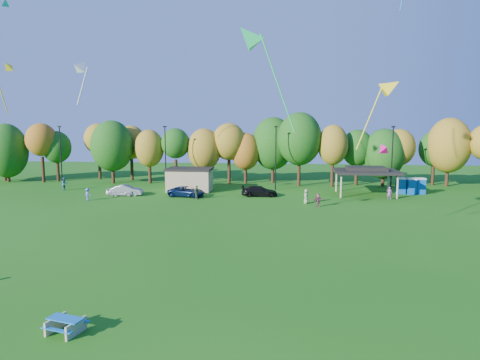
# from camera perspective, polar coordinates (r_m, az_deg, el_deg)

# --- Properties ---
(ground) EXTENTS (160.00, 160.00, 0.00)m
(ground) POSITION_cam_1_polar(r_m,az_deg,el_deg) (22.92, -2.63, -16.97)
(ground) COLOR #19600F
(ground) RESTS_ON ground
(tree_line) EXTENTS (93.57, 10.55, 11.15)m
(tree_line) POSITION_cam_1_polar(r_m,az_deg,el_deg) (66.35, 2.27, 4.50)
(tree_line) COLOR black
(tree_line) RESTS_ON ground
(lamp_posts) EXTENTS (64.50, 0.25, 9.09)m
(lamp_posts) POSITION_cam_1_polar(r_m,az_deg,el_deg) (60.79, 4.79, 3.23)
(lamp_posts) COLOR black
(lamp_posts) RESTS_ON ground
(utility_building) EXTENTS (6.30, 4.30, 3.25)m
(utility_building) POSITION_cam_1_polar(r_m,az_deg,el_deg) (60.58, -6.71, 0.09)
(utility_building) COLOR tan
(utility_building) RESTS_ON ground
(pavilion) EXTENTS (8.20, 6.20, 3.77)m
(pavilion) POSITION_cam_1_polar(r_m,az_deg,el_deg) (58.96, 16.45, 1.18)
(pavilion) COLOR tan
(pavilion) RESTS_ON ground
(porta_potties) EXTENTS (3.75, 1.59, 2.18)m
(porta_potties) POSITION_cam_1_polar(r_m,az_deg,el_deg) (62.02, 21.82, -0.74)
(porta_potties) COLOR #0C4EA5
(porta_potties) RESTS_ON ground
(picnic_table) EXTENTS (1.92, 1.71, 0.71)m
(picnic_table) POSITION_cam_1_polar(r_m,az_deg,el_deg) (22.10, -22.23, -17.37)
(picnic_table) COLOR tan
(picnic_table) RESTS_ON ground
(car_a) EXTENTS (3.84, 1.71, 1.29)m
(car_a) POSITION_cam_1_polar(r_m,az_deg,el_deg) (58.47, -15.60, -1.40)
(car_a) COLOR silver
(car_a) RESTS_ON ground
(car_b) EXTENTS (4.35, 1.96, 1.38)m
(car_b) POSITION_cam_1_polar(r_m,az_deg,el_deg) (58.38, -14.89, -1.34)
(car_b) COLOR #999A9E
(car_b) RESTS_ON ground
(car_c) EXTENTS (5.11, 2.98, 1.34)m
(car_c) POSITION_cam_1_polar(r_m,az_deg,el_deg) (55.98, -7.14, -1.54)
(car_c) COLOR #0A1C41
(car_c) RESTS_ON ground
(car_d) EXTENTS (4.77, 2.12, 1.36)m
(car_d) POSITION_cam_1_polar(r_m,az_deg,el_deg) (55.90, 2.59, -1.49)
(car_d) COLOR black
(car_d) RESTS_ON ground
(far_person_0) EXTENTS (0.85, 1.12, 1.77)m
(far_person_0) POSITION_cam_1_polar(r_m,az_deg,el_deg) (53.79, -5.81, -1.66)
(far_person_0) COLOR #566D42
(far_person_0) RESTS_ON ground
(far_person_1) EXTENTS (0.56, 0.85, 1.72)m
(far_person_1) POSITION_cam_1_polar(r_m,az_deg,el_deg) (51.47, 8.80, -2.16)
(far_person_1) COLOR #919767
(far_person_1) RESTS_ON ground
(far_person_2) EXTENTS (1.15, 0.99, 1.54)m
(far_person_2) POSITION_cam_1_polar(r_m,az_deg,el_deg) (56.14, -19.65, -1.80)
(far_person_2) COLOR #576AC0
(far_person_2) RESTS_ON ground
(far_person_3) EXTENTS (0.66, 0.51, 1.61)m
(far_person_3) POSITION_cam_1_polar(r_m,az_deg,el_deg) (56.63, 19.29, -1.67)
(far_person_3) COLOR #A54E9F
(far_person_3) RESTS_ON ground
(far_person_4) EXTENTS (1.46, 1.09, 1.54)m
(far_person_4) POSITION_cam_1_polar(r_m,az_deg,el_deg) (49.60, 10.35, -2.68)
(far_person_4) COLOR #AE4865
(far_person_4) RESTS_ON ground
(far_person_5) EXTENTS (1.06, 1.13, 1.84)m
(far_person_5) POSITION_cam_1_polar(r_m,az_deg,el_deg) (65.74, -22.36, -0.47)
(far_person_5) COLOR teal
(far_person_5) RESTS_ON ground
(kite_2) EXTENTS (3.37, 1.50, 5.57)m
(kite_2) POSITION_cam_1_polar(r_m,az_deg,el_deg) (33.88, 19.49, 11.57)
(kite_2) COLOR yellow
(kite_5) EXTENTS (2.05, 2.26, 4.31)m
(kite_5) POSITION_cam_1_polar(r_m,az_deg,el_deg) (55.24, -28.88, 19.97)
(kite_5) COLOR #0AA4A2
(kite_7) EXTENTS (1.04, 1.23, 1.06)m
(kite_7) POSITION_cam_1_polar(r_m,az_deg,el_deg) (30.77, 18.52, 4.10)
(kite_7) COLOR #EC0D7B
(kite_11) EXTENTS (1.48, 2.12, 3.43)m
(kite_11) POSITION_cam_1_polar(r_m,az_deg,el_deg) (33.59, -20.31, 14.00)
(kite_11) COLOR silver
(kite_12) EXTENTS (4.58, 1.97, 7.60)m
(kite_12) POSITION_cam_1_polar(r_m,az_deg,el_deg) (30.54, 1.04, 18.49)
(kite_12) COLOR #1CD253
(kite_14) EXTENTS (1.03, 3.07, 5.28)m
(kite_14) POSITION_cam_1_polar(r_m,az_deg,el_deg) (48.55, -28.61, 13.08)
(kite_14) COLOR yellow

